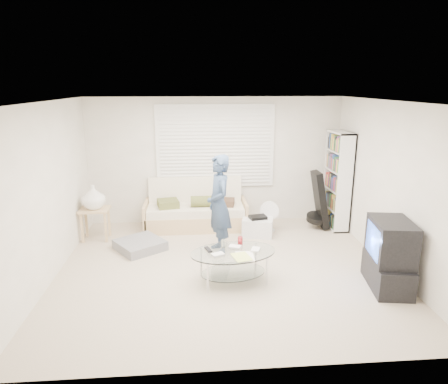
{
  "coord_description": "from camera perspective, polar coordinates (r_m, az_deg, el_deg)",
  "views": [
    {
      "loc": [
        -0.46,
        -5.57,
        2.73
      ],
      "look_at": [
        0.02,
        0.3,
        1.13
      ],
      "focal_mm": 32.0,
      "sensor_mm": 36.0,
      "label": 1
    }
  ],
  "objects": [
    {
      "name": "storage_bin",
      "position": [
        7.46,
        4.82,
        -4.94
      ],
      "size": [
        0.63,
        0.51,
        0.38
      ],
      "color": "white",
      "rests_on": "ground"
    },
    {
      "name": "grey_floor_pillow",
      "position": [
        7.01,
        -11.9,
        -7.4
      ],
      "size": [
        0.98,
        0.98,
        0.16
      ],
      "primitive_type": "cube",
      "rotation": [
        0.0,
        0.0,
        0.62
      ],
      "color": "slate",
      "rests_on": "ground"
    },
    {
      "name": "room_shell",
      "position": [
        6.17,
        -0.28,
        4.89
      ],
      "size": [
        5.02,
        4.52,
        2.51
      ],
      "color": "beige",
      "rests_on": "ground"
    },
    {
      "name": "window_blinds",
      "position": [
        7.88,
        -1.24,
        6.55
      ],
      "size": [
        2.32,
        0.08,
        1.62
      ],
      "color": "silver",
      "rests_on": "ground"
    },
    {
      "name": "bookshelf",
      "position": [
        7.99,
        15.89,
        1.61
      ],
      "size": [
        0.3,
        0.79,
        1.87
      ],
      "color": "white",
      "rests_on": "ground"
    },
    {
      "name": "side_table",
      "position": [
        7.44,
        -18.13,
        -1.01
      ],
      "size": [
        0.51,
        0.41,
        1.02
      ],
      "color": "tan",
      "rests_on": "ground"
    },
    {
      "name": "standing_person",
      "position": [
        6.5,
        -0.74,
        -1.87
      ],
      "size": [
        0.51,
        0.67,
        1.65
      ],
      "primitive_type": "imported",
      "rotation": [
        0.0,
        0.0,
        -1.36
      ],
      "color": "navy",
      "rests_on": "ground"
    },
    {
      "name": "ground",
      "position": [
        6.22,
        0.08,
        -10.85
      ],
      "size": [
        5.0,
        5.0,
        0.0
      ],
      "primitive_type": "plane",
      "color": "tan",
      "rests_on": "ground"
    },
    {
      "name": "coffee_table",
      "position": [
        5.72,
        1.37,
        -9.3
      ],
      "size": [
        1.33,
        0.97,
        0.57
      ],
      "color": "silver",
      "rests_on": "ground"
    },
    {
      "name": "tv_unit",
      "position": [
        5.96,
        22.54,
        -8.38
      ],
      "size": [
        0.6,
        0.95,
        0.97
      ],
      "color": "black",
      "rests_on": "ground"
    },
    {
      "name": "floor_fan",
      "position": [
        7.64,
        6.42,
        -3.09
      ],
      "size": [
        0.36,
        0.24,
        0.6
      ],
      "color": "white",
      "rests_on": "ground"
    },
    {
      "name": "futon_sofa",
      "position": [
        7.83,
        -4.05,
        -2.84
      ],
      "size": [
        1.97,
        0.79,
        0.96
      ],
      "color": "tan",
      "rests_on": "ground"
    },
    {
      "name": "guitar_case",
      "position": [
        7.91,
        13.46,
        -1.67
      ],
      "size": [
        0.41,
        0.41,
        1.11
      ],
      "color": "black",
      "rests_on": "ground"
    }
  ]
}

